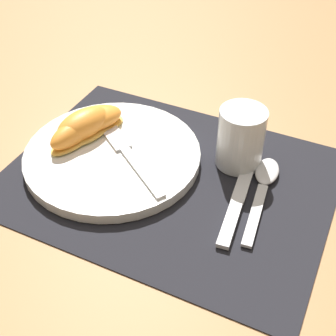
% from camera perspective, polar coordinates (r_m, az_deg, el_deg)
% --- Properties ---
extents(ground_plane, '(3.00, 3.00, 0.00)m').
position_cam_1_polar(ground_plane, '(0.69, 0.07, -1.38)').
color(ground_plane, '#A37547').
extents(placemat, '(0.46, 0.35, 0.00)m').
position_cam_1_polar(placemat, '(0.69, 0.07, -1.25)').
color(placemat, black).
rests_on(placemat, ground_plane).
extents(plate, '(0.27, 0.27, 0.02)m').
position_cam_1_polar(plate, '(0.71, -6.78, 1.54)').
color(plate, white).
rests_on(plate, placemat).
extents(juice_glass, '(0.07, 0.07, 0.09)m').
position_cam_1_polar(juice_glass, '(0.69, 8.81, 3.29)').
color(juice_glass, silver).
rests_on(juice_glass, placemat).
extents(knife, '(0.04, 0.21, 0.01)m').
position_cam_1_polar(knife, '(0.66, 8.72, -3.17)').
color(knife, silver).
rests_on(knife, placemat).
extents(spoon, '(0.04, 0.18, 0.01)m').
position_cam_1_polar(spoon, '(0.68, 11.64, -1.68)').
color(spoon, silver).
rests_on(spoon, placemat).
extents(fork, '(0.17, 0.13, 0.00)m').
position_cam_1_polar(fork, '(0.70, -5.06, 1.97)').
color(fork, silver).
rests_on(fork, plate).
extents(citrus_wedge_0, '(0.10, 0.12, 0.03)m').
position_cam_1_polar(citrus_wedge_0, '(0.75, -9.21, 5.74)').
color(citrus_wedge_0, '#F7C656').
rests_on(citrus_wedge_0, plate).
extents(citrus_wedge_1, '(0.08, 0.11, 0.04)m').
position_cam_1_polar(citrus_wedge_1, '(0.74, -10.23, 5.14)').
color(citrus_wedge_1, '#F7C656').
rests_on(citrus_wedge_1, plate).
extents(citrus_wedge_2, '(0.06, 0.11, 0.04)m').
position_cam_1_polar(citrus_wedge_2, '(0.73, -11.01, 4.51)').
color(citrus_wedge_2, '#F7C656').
rests_on(citrus_wedge_2, plate).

